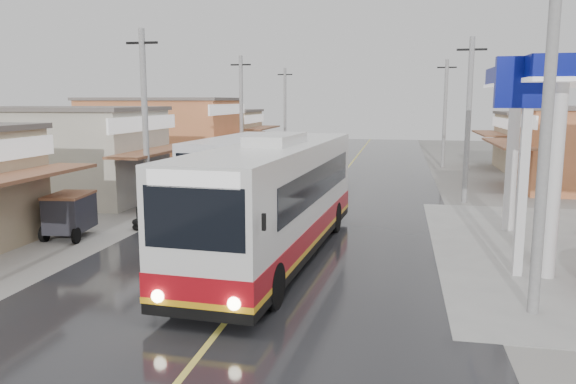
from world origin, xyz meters
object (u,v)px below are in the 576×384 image
second_bus (240,167)px  tyre_stack (142,224)px  coach_bus (277,199)px  cyclist (214,195)px  tricycle_near (70,213)px

second_bus → tyre_stack: size_ratio=12.50×
coach_bus → second_bus: bearing=116.4°
coach_bus → cyclist: coach_bus is taller
second_bus → tricycle_near: second_bus is taller
tricycle_near → coach_bus: bearing=-15.1°
tricycle_near → tyre_stack: size_ratio=2.75×
cyclist → tricycle_near: 7.04m
second_bus → cyclist: size_ratio=4.68×
cyclist → second_bus: bearing=82.8°
second_bus → cyclist: 2.67m
tricycle_near → cyclist: bearing=52.5°
second_bus → cyclist: (-0.55, -2.40, -1.03)m
second_bus → tricycle_near: size_ratio=4.54×
tyre_stack → tricycle_near: bearing=-138.4°
coach_bus → tyre_stack: size_ratio=16.38×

